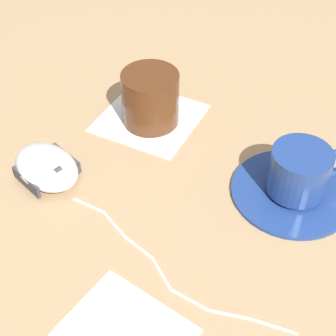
{
  "coord_description": "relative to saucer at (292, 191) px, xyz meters",
  "views": [
    {
      "loc": [
        0.34,
        -0.29,
        0.46
      ],
      "look_at": [
        0.01,
        0.01,
        0.03
      ],
      "focal_mm": 55.0,
      "sensor_mm": 36.0,
      "label": 1
    }
  ],
  "objects": [
    {
      "name": "ground_plane",
      "position": [
        -0.12,
        -0.11,
        -0.0
      ],
      "size": [
        3.0,
        3.0,
        0.0
      ],
      "primitive_type": "plane",
      "color": "#9E7F5B"
    },
    {
      "name": "drinking_glass",
      "position": [
        -0.22,
        -0.04,
        0.04
      ],
      "size": [
        0.08,
        0.08,
        0.08
      ],
      "primitive_type": "cylinder",
      "color": "#4C2814",
      "rests_on": "napkin_under_glass"
    },
    {
      "name": "mouse_cable",
      "position": [
        -0.02,
        -0.19,
        -0.0
      ],
      "size": [
        0.29,
        0.07,
        0.0
      ],
      "color": "white",
      "rests_on": "ground"
    },
    {
      "name": "coffee_cup",
      "position": [
        0.0,
        0.0,
        0.03
      ],
      "size": [
        0.07,
        0.09,
        0.06
      ],
      "color": "navy",
      "rests_on": "saucer"
    },
    {
      "name": "saucer",
      "position": [
        0.0,
        0.0,
        0.0
      ],
      "size": [
        0.15,
        0.15,
        0.01
      ],
      "primitive_type": "cylinder",
      "color": "navy",
      "rests_on": "ground"
    },
    {
      "name": "computer_mouse",
      "position": [
        -0.22,
        -0.21,
        0.01
      ],
      "size": [
        0.1,
        0.07,
        0.04
      ],
      "color": "silver",
      "rests_on": "ground"
    },
    {
      "name": "napkin_under_glass",
      "position": [
        -0.23,
        -0.04,
        -0.0
      ],
      "size": [
        0.17,
        0.17,
        0.0
      ],
      "primitive_type": "cube",
      "rotation": [
        0.0,
        0.0,
        0.38
      ],
      "color": "white",
      "rests_on": "ground"
    }
  ]
}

